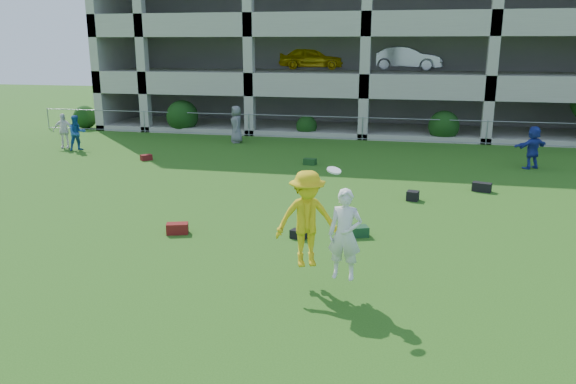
% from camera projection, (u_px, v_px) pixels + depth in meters
% --- Properties ---
extents(ground, '(100.00, 100.00, 0.00)m').
position_uv_depth(ground, '(269.00, 304.00, 10.64)').
color(ground, '#235114').
rests_on(ground, ground).
extents(bystander_a, '(0.98, 0.99, 1.62)m').
position_uv_depth(bystander_a, '(77.00, 133.00, 25.68)').
color(bystander_a, '#205197').
rests_on(bystander_a, ground).
extents(bystander_b, '(1.03, 0.71, 1.62)m').
position_uv_depth(bystander_b, '(64.00, 131.00, 26.26)').
color(bystander_b, white).
rests_on(bystander_b, ground).
extents(bystander_c, '(0.93, 1.06, 1.82)m').
position_uv_depth(bystander_c, '(236.00, 124.00, 27.65)').
color(bystander_c, slate).
rests_on(bystander_c, ground).
extents(bystander_d, '(1.56, 1.31, 1.68)m').
position_uv_depth(bystander_d, '(533.00, 147.00, 21.92)').
color(bystander_d, '#21349A').
rests_on(bystander_d, ground).
extents(bag_red_a, '(0.62, 0.46, 0.28)m').
position_uv_depth(bag_red_a, '(177.00, 228.00, 14.53)').
color(bag_red_a, '#510E0D').
rests_on(bag_red_a, ground).
extents(bag_black_b, '(0.46, 0.36, 0.22)m').
position_uv_depth(bag_black_b, '(299.00, 234.00, 14.18)').
color(bag_black_b, black).
rests_on(bag_black_b, ground).
extents(bag_green_c, '(0.59, 0.51, 0.26)m').
position_uv_depth(bag_green_c, '(358.00, 231.00, 14.34)').
color(bag_green_c, '#143922').
rests_on(bag_green_c, ground).
extents(crate_d, '(0.41, 0.41, 0.30)m').
position_uv_depth(crate_d, '(413.00, 196.00, 17.60)').
color(crate_d, black).
rests_on(crate_d, ground).
extents(bag_black_e, '(0.66, 0.46, 0.30)m').
position_uv_depth(bag_black_e, '(482.00, 187.00, 18.67)').
color(bag_black_e, black).
rests_on(bag_black_e, ground).
extents(bag_red_f, '(0.51, 0.52, 0.24)m').
position_uv_depth(bag_red_f, '(146.00, 157.00, 23.65)').
color(bag_red_f, '#51150D').
rests_on(bag_red_f, ground).
extents(bag_green_g, '(0.54, 0.38, 0.25)m').
position_uv_depth(bag_green_g, '(310.00, 162.00, 22.79)').
color(bag_green_g, '#183C15').
rests_on(bag_green_g, ground).
extents(frisbee_contest, '(1.85, 1.16, 2.19)m').
position_uv_depth(frisbee_contest, '(315.00, 222.00, 10.98)').
color(frisbee_contest, yellow).
rests_on(frisbee_contest, ground).
extents(parking_garage, '(30.00, 14.00, 12.00)m').
position_uv_depth(parking_garage, '(378.00, 23.00, 35.23)').
color(parking_garage, '#9E998C').
rests_on(parking_garage, ground).
extents(fence, '(36.06, 0.06, 1.20)m').
position_uv_depth(fence, '(362.00, 128.00, 28.41)').
color(fence, gray).
rests_on(fence, ground).
extents(shrub_row, '(34.38, 2.52, 3.50)m').
position_uv_depth(shrub_row, '(457.00, 111.00, 27.87)').
color(shrub_row, '#163D11').
rests_on(shrub_row, ground).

